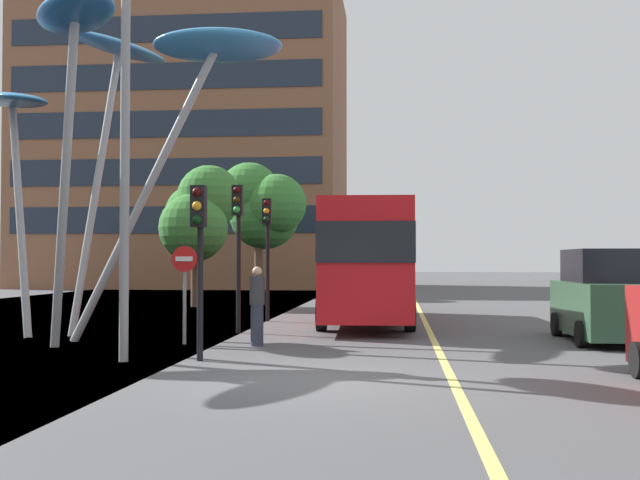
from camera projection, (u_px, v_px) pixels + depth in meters
The scene contains 13 objects.
ground at pixel (267, 383), 12.61m from camera, with size 120.00×240.00×0.10m.
red_bus at pixel (365, 256), 24.13m from camera, with size 2.96×10.54×3.77m.
leaf_sculpture at pixel (49, 71), 18.75m from camera, with size 12.14×9.82×8.35m.
traffic_light_kerb_near at pixel (199, 234), 14.93m from camera, with size 0.28×0.42×3.37m.
traffic_light_kerb_far at pixel (238, 226), 20.72m from camera, with size 0.28×0.42×3.93m.
traffic_light_island_mid at pixel (267, 233), 24.73m from camera, with size 0.28×0.42×3.90m.
car_parked_mid at pixel (607, 298), 18.52m from camera, with size 2.03×4.35×2.20m.
street_lamp at pixel (143, 114), 14.96m from camera, with size 1.58×0.44×7.41m.
tree_pavement_near at pixel (199, 214), 32.71m from camera, with size 3.40×4.12×5.95m.
tree_pavement_far at pixel (263, 206), 41.28m from camera, with size 4.77×4.30×7.16m.
pedestrian at pixel (257, 306), 17.63m from camera, with size 0.34×0.34×1.79m.
no_entry_sign at pixel (185, 278), 17.97m from camera, with size 0.60×0.12×2.27m.
backdrop_building at pixel (192, 139), 58.88m from camera, with size 22.51×14.61×22.31m.
Camera 1 is at (1.42, -12.52, 1.93)m, focal length 43.77 mm.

